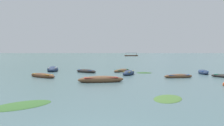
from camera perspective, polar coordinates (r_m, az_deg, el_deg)
name	(u,v)px	position (r m, az deg, el deg)	size (l,w,h in m)	color
ground_plane	(122,53)	(1506.18, 2.24, 2.37)	(6000.00, 6000.00, 0.00)	slate
mountain_1	(37,24)	(2010.20, -17.06, 8.63)	(1714.41, 1714.41, 444.01)	#56665B
mountain_2	(110,35)	(1762.36, -0.50, 6.63)	(883.33, 883.33, 260.73)	slate
mountain_3	(171,37)	(1857.61, 13.55, 5.95)	(812.76, 812.76, 234.89)	slate
rowboat_0	(203,72)	(31.02, 20.53, -2.03)	(1.37, 3.18, 0.60)	navy
rowboat_2	(178,76)	(25.47, 15.22, -2.99)	(3.17, 1.59, 0.47)	brown
rowboat_4	(129,73)	(27.99, 3.88, -2.33)	(1.95, 3.46, 0.63)	navy
rowboat_6	(101,80)	(21.01, -2.62, -3.89)	(4.14, 2.13, 0.67)	brown
rowboat_7	(86,71)	(30.98, -6.07, -1.92)	(3.16, 2.66, 0.55)	#2D2826
rowboat_8	(53,69)	(34.37, -13.68, -1.42)	(2.45, 4.63, 0.80)	navy
rowboat_10	(43,76)	(25.88, -15.90, -2.87)	(3.58, 2.97, 0.54)	brown
rowboat_11	(122,71)	(32.36, 2.27, -1.77)	(2.66, 3.59, 0.46)	brown
ferry_1	(131,55)	(171.06, 4.52, 1.76)	(9.42, 3.06, 2.54)	brown
weed_patch_0	(144,73)	(30.57, 7.50, -2.31)	(1.92, 2.03, 0.14)	#2D5628
weed_patch_3	(21,105)	(12.62, -20.41, -9.28)	(3.19, 1.80, 0.14)	#38662D
weed_patch_4	(168,99)	(13.84, 12.90, -8.15)	(1.50, 2.65, 0.14)	#477033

